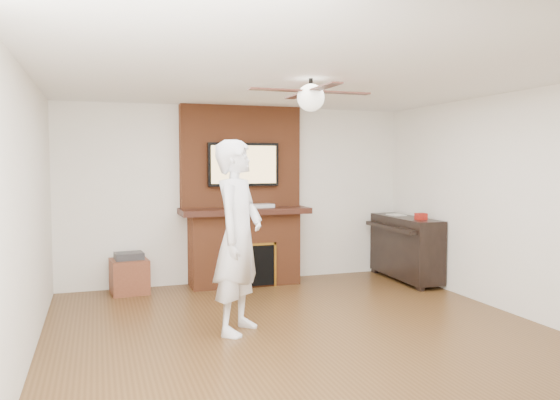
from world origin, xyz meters
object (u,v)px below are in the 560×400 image
object	(u,v)px
fireplace	(243,213)
person	(238,237)
piano	(405,247)
side_table	(129,274)

from	to	relation	value
fireplace	person	bearing A→B (deg)	-105.91
person	piano	bearing A→B (deg)	-24.28
person	piano	world-z (taller)	person
side_table	person	bearing A→B (deg)	-70.63
fireplace	person	distance (m)	2.19
piano	side_table	bearing A→B (deg)	174.00
piano	person	bearing A→B (deg)	-150.40
fireplace	piano	bearing A→B (deg)	-13.54
fireplace	side_table	xyz separation A→B (m)	(-1.56, -0.07, -0.75)
fireplace	piano	xyz separation A→B (m)	(2.27, -0.55, -0.50)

